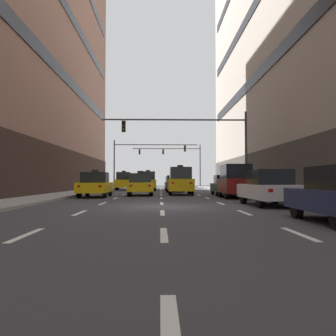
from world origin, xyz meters
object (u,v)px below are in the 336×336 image
(taxi_driving_0, at_px, (140,185))
(taxi_driving_1, at_px, (124,181))
(traffic_signal_0, at_px, (200,136))
(taxi_driving_5, at_px, (148,181))
(car_parked_2, at_px, (235,181))
(taxi_driving_2, at_px, (173,183))
(taxi_driving_4, at_px, (180,181))
(car_driving_3, at_px, (175,184))
(traffic_signal_1, at_px, (141,154))
(car_parked_1, at_px, (269,188))
(taxi_driving_6, at_px, (95,185))
(traffic_signal_2, at_px, (177,157))
(car_parked_3, at_px, (225,185))
(pedestrian_0, at_px, (260,181))

(taxi_driving_0, distance_m, taxi_driving_1, 14.91)
(taxi_driving_1, xyz_separation_m, traffic_signal_0, (7.34, -15.50, 3.43))
(taxi_driving_0, xyz_separation_m, taxi_driving_5, (0.16, 11.96, 0.22))
(taxi_driving_1, bearing_deg, car_parked_2, -62.89)
(taxi_driving_2, distance_m, car_parked_2, 18.66)
(taxi_driving_2, bearing_deg, taxi_driving_4, -89.49)
(car_driving_3, xyz_separation_m, taxi_driving_5, (-2.83, 4.33, 0.25))
(car_driving_3, distance_m, traffic_signal_1, 14.38)
(car_parked_1, distance_m, car_parked_2, 7.04)
(taxi_driving_5, xyz_separation_m, traffic_signal_1, (-1.29, 8.88, 3.66))
(taxi_driving_6, bearing_deg, traffic_signal_1, 85.47)
(taxi_driving_2, distance_m, taxi_driving_6, 18.14)
(traffic_signal_2, bearing_deg, car_driving_3, -93.22)
(traffic_signal_1, height_order, traffic_signal_2, traffic_signal_2)
(taxi_driving_1, bearing_deg, traffic_signal_2, 64.08)
(car_driving_3, relative_size, car_parked_2, 0.94)
(taxi_driving_1, relative_size, taxi_driving_6, 0.96)
(taxi_driving_2, relative_size, taxi_driving_4, 0.97)
(car_driving_3, bearing_deg, taxi_driving_5, 123.23)
(taxi_driving_1, bearing_deg, car_parked_3, -57.08)
(car_driving_3, bearing_deg, taxi_driving_0, -111.41)
(taxi_driving_1, bearing_deg, taxi_driving_4, -66.18)
(car_parked_2, relative_size, car_parked_3, 1.09)
(taxi_driving_5, relative_size, car_parked_2, 0.95)
(taxi_driving_4, xyz_separation_m, traffic_signal_0, (1.37, -1.96, 3.39))
(car_parked_1, relative_size, traffic_signal_1, 0.39)
(taxi_driving_0, height_order, car_driving_3, taxi_driving_0)
(car_parked_3, bearing_deg, taxi_driving_5, 118.46)
(taxi_driving_2, distance_m, traffic_signal_1, 8.47)
(taxi_driving_4, relative_size, traffic_signal_0, 0.42)
(car_driving_3, height_order, traffic_signal_2, traffic_signal_2)
(taxi_driving_2, bearing_deg, taxi_driving_0, -101.74)
(taxi_driving_0, bearing_deg, traffic_signal_2, 81.79)
(traffic_signal_1, distance_m, pedestrian_0, 22.72)
(taxi_driving_5, height_order, traffic_signal_2, traffic_signal_2)
(taxi_driving_1, bearing_deg, car_parked_1, -69.69)
(taxi_driving_2, xyz_separation_m, pedestrian_0, (6.60, -13.43, 0.34))
(taxi_driving_1, bearing_deg, taxi_driving_0, -79.08)
(traffic_signal_1, bearing_deg, taxi_driving_2, -56.29)
(taxi_driving_2, distance_m, traffic_signal_0, 15.95)
(car_parked_1, bearing_deg, taxi_driving_5, 105.78)
(taxi_driving_4, distance_m, traffic_signal_0, 4.15)
(car_parked_2, xyz_separation_m, traffic_signal_2, (-2.38, 32.82, 3.86))
(taxi_driving_6, relative_size, car_parked_3, 1.09)
(taxi_driving_4, distance_m, car_parked_3, 3.58)
(car_driving_3, xyz_separation_m, taxi_driving_4, (0.16, -6.53, 0.29))
(taxi_driving_6, relative_size, car_parked_2, 1.00)
(traffic_signal_1, bearing_deg, taxi_driving_0, -86.88)
(traffic_signal_1, xyz_separation_m, pedestrian_0, (10.77, -19.68, -3.59))
(taxi_driving_5, height_order, car_parked_2, taxi_driving_5)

